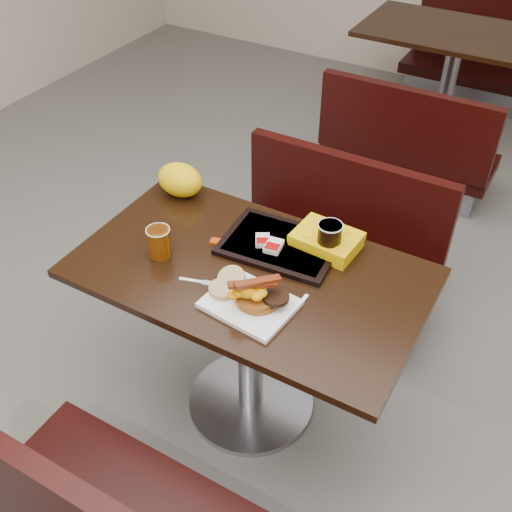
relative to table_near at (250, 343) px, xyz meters
The scene contains 25 objects.
floor 0.38m from the table_near, ahead, with size 6.00×7.00×0.01m, color slate.
table_near is the anchor object (origin of this frame).
bench_near_s 0.70m from the table_near, 90.00° to the right, with size 1.00×0.46×0.72m, color black, non-canonical shape.
bench_near_n 0.70m from the table_near, 90.00° to the left, with size 1.00×0.46×0.72m, color black, non-canonical shape.
table_far 2.60m from the table_near, 90.00° to the left, with size 1.20×0.70×0.75m, color black, non-canonical shape.
bench_far_s 1.90m from the table_near, 90.00° to the left, with size 1.00×0.46×0.72m, color black, non-canonical shape.
bench_far_n 3.30m from the table_near, 90.00° to the left, with size 1.00×0.46×0.72m, color black, non-canonical shape.
platter 0.42m from the table_near, 59.65° to the right, with size 0.28×0.22×0.02m, color white.
pancake_stack 0.44m from the table_near, 50.76° to the right, with size 0.14×0.14×0.03m, color #9A5219.
sausage_patty 0.47m from the table_near, 36.33° to the right, with size 0.09×0.09×0.01m, color black.
scrambled_eggs 0.48m from the table_near, 61.42° to the right, with size 0.10×0.08×0.05m, color #EF9E04.
bacon_strips 0.51m from the table_near, 56.79° to the right, with size 0.16×0.07×0.01m, color #410B04, non-canonical shape.
muffin_bottom 0.43m from the table_near, 94.13° to the right, with size 0.09×0.09×0.02m, color tan.
muffin_top 0.43m from the table_near, 93.84° to the right, with size 0.09×0.09×0.02m, color tan.
coffee_cup_near 0.54m from the table_near, 164.74° to the right, with size 0.08×0.08×0.11m, color #9A4505.
fork 0.43m from the table_near, 134.28° to the right, with size 0.11×0.02×0.00m, color white, non-canonical shape.
knife 0.45m from the table_near, 22.66° to the right, with size 0.15×0.01×0.00m, color white.
condiment_syrup 0.43m from the table_near, 159.71° to the left, with size 0.04×0.03×0.01m, color #B63307.
condiment_ketchup 0.40m from the table_near, 127.81° to the left, with size 0.04×0.03×0.01m, color #8C0504.
tray 0.42m from the table_near, 78.32° to the left, with size 0.41×0.29×0.02m, color black.
hashbrown_sleeve_left 0.42m from the table_near, 100.12° to the left, with size 0.05×0.07×0.02m, color silver.
hashbrown_sleeve_right 0.42m from the table_near, 77.28° to the left, with size 0.05×0.07×0.02m, color silver.
coffee_cup_far 0.53m from the table_near, 45.92° to the left, with size 0.08×0.08×0.11m, color black.
clamshell 0.50m from the table_near, 53.50° to the left, with size 0.22×0.17×0.06m, color #EEB603.
paper_bag 0.69m from the table_near, 150.95° to the left, with size 0.19×0.14×0.13m, color yellow.
Camera 1 is at (0.80, -1.36, 2.14)m, focal length 42.98 mm.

